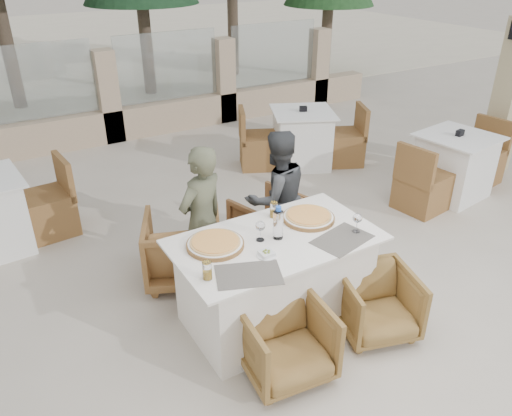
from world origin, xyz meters
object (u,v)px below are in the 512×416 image
water_bottle (278,222)px  wine_glass_corner (357,222)px  pizza_left (215,243)px  diner_left (202,221)px  armchair_far_right (269,222)px  wine_glass_centre (260,230)px  armchair_far_left (183,248)px  beer_glass_left (207,270)px  pizza_right (309,217)px  bg_table_b (302,138)px  olive_dish (267,253)px  armchair_near_left (285,341)px  diner_right (277,198)px  bg_table_c (453,166)px  beer_glass_right (274,210)px  armchair_near_right (377,303)px  dining_table (275,279)px

water_bottle → wine_glass_corner: 0.63m
pizza_left → diner_left: diner_left is taller
armchair_far_right → diner_left: bearing=1.9°
wine_glass_centre → armchair_far_left: 1.07m
wine_glass_corner → beer_glass_left: wine_glass_corner is taller
beer_glass_left → pizza_right: bearing=16.2°
armchair_far_right → bg_table_b: bearing=-150.0°
olive_dish → armchair_near_left: size_ratio=0.18×
water_bottle → diner_right: 0.92m
armchair_far_left → bg_table_c: bg_table_c is taller
wine_glass_corner → armchair_near_left: bearing=-160.6°
beer_glass_right → olive_dish: 0.59m
pizza_left → pizza_right: bearing=-1.6°
pizza_left → armchair_near_right: bearing=-32.7°
diner_right → bg_table_b: bearing=-129.7°
water_bottle → bg_table_c: bearing=15.2°
beer_glass_left → armchair_far_right: 1.77m
dining_table → armchair_near_left: 0.60m
wine_glass_corner → diner_left: (-0.90, 0.92, -0.18)m
diner_left → bg_table_c: diner_left is taller
olive_dish → bg_table_c: (3.31, 1.01, -0.41)m
pizza_right → armchair_far_left: bearing=135.3°
beer_glass_right → armchair_far_left: (-0.58, 0.61, -0.52)m
diner_right → pizza_left: bearing=34.7°
armchair_near_right → wine_glass_centre: bearing=157.8°
dining_table → bg_table_b: 3.32m
dining_table → diner_left: diner_left is taller
armchair_near_right → dining_table: bearing=155.1°
beer_glass_left → olive_dish: beer_glass_left is taller
pizza_left → olive_dish: (0.26, -0.30, -0.01)m
beer_glass_left → olive_dish: 0.49m
pizza_left → beer_glass_right: beer_glass_right is taller
pizza_left → diner_right: diner_right is taller
beer_glass_right → bg_table_c: 3.03m
pizza_right → diner_right: (0.10, 0.64, -0.14)m
water_bottle → armchair_far_right: 1.26m
beer_glass_left → armchair_far_left: beer_glass_left is taller
armchair_near_right → beer_glass_right: bearing=134.1°
armchair_near_right → bg_table_b: 3.45m
water_bottle → diner_right: size_ratio=0.21×
armchair_far_left → bg_table_b: 3.01m
olive_dish → bg_table_c: 3.48m
pizza_left → wine_glass_corner: size_ratio=2.36×
dining_table → olive_dish: olive_dish is taller
pizza_right → armchair_near_left: pizza_right is taller
water_bottle → armchair_near_left: bearing=-116.9°
bg_table_b → bg_table_c: (1.03, -1.73, 0.00)m
pizza_left → olive_dish: 0.40m
pizza_left → bg_table_c: bearing=11.2°
bg_table_b → bg_table_c: size_ratio=1.00×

